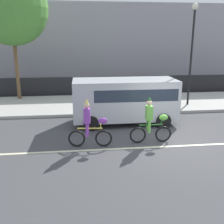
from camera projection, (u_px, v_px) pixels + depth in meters
ground_plane at (168, 142)px, 10.77m from camera, size 80.00×80.00×0.00m
road_centre_line at (172, 146)px, 10.29m from camera, size 36.00×0.14×0.01m
sidewalk_curb at (136, 103)px, 16.96m from camera, size 60.00×5.00×0.15m
fence_line at (128, 86)px, 19.57m from camera, size 40.00×0.08×1.40m
building_backdrop at (99, 44)px, 26.85m from camera, size 28.00×8.00×7.12m
parade_cyclist_purple at (90, 126)px, 10.06m from camera, size 1.72×0.50×1.92m
parade_cyclist_lime at (151, 123)px, 10.47m from camera, size 1.72×0.50×1.92m
parked_van_silver at (126, 98)px, 12.86m from camera, size 5.00×2.22×2.18m
street_lamp_post at (192, 40)px, 15.21m from camera, size 0.36×0.36×5.86m
street_tree_near_lamp at (11, 8)px, 16.18m from camera, size 4.57×4.57×8.03m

